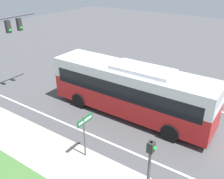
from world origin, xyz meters
name	(u,v)px	position (x,y,z in m)	size (l,w,h in m)	color
ground_plane	(200,136)	(0.00, 0.00, 0.00)	(80.00, 80.00, 0.00)	#4C4C4F
lane_divider_near	(178,172)	(-3.60, 0.00, 0.00)	(0.14, 30.00, 0.01)	silver
lane_divider_far	(215,110)	(3.60, 0.00, 0.00)	(0.14, 30.00, 0.01)	silver
bus	(130,88)	(-0.25, 4.79, 1.95)	(2.76, 11.06, 3.59)	red
pedestrian_signal	(150,165)	(-6.18, 0.45, 2.25)	(0.28, 0.34, 3.33)	#4C4C51
street_sign	(85,130)	(-5.24, 4.50, 1.72)	(1.15, 0.08, 2.49)	#4C4C51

